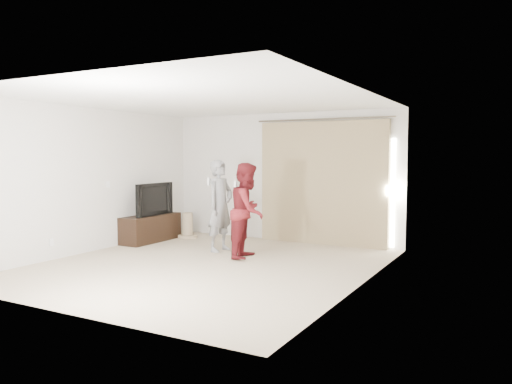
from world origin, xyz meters
TOP-DOWN VIEW (x-y plane):
  - floor at (0.00, 0.00)m, footprint 5.50×5.50m
  - wall_back at (0.00, 2.75)m, footprint 5.00×0.04m
  - wall_left at (-2.50, -0.00)m, footprint 0.04×5.50m
  - ceiling at (0.00, 0.00)m, footprint 5.00×5.50m
  - curtain at (0.91, 2.68)m, footprint 2.80×0.11m
  - tv_console at (-2.27, 1.32)m, footprint 0.48×1.39m
  - tv at (-2.27, 1.32)m, footprint 0.20×1.14m
  - scratching_post at (-1.86, 2.01)m, footprint 0.40×0.40m
  - person_man at (-0.47, 1.13)m, footprint 0.47×0.65m
  - person_woman at (0.26, 0.86)m, footprint 0.75×0.89m

SIDE VIEW (x-z plane):
  - floor at x=0.00m, z-range 0.00..0.00m
  - scratching_post at x=-1.86m, z-range -0.05..0.48m
  - tv_console at x=-2.27m, z-range 0.00..0.53m
  - person_woman at x=0.26m, z-range 0.00..1.62m
  - person_man at x=-0.47m, z-range 0.00..1.66m
  - tv at x=-2.27m, z-range 0.53..1.19m
  - curtain at x=0.91m, z-range -0.02..2.43m
  - wall_left at x=-2.50m, z-range 0.00..2.60m
  - wall_back at x=0.00m, z-range 0.00..2.60m
  - ceiling at x=0.00m, z-range 2.60..2.60m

